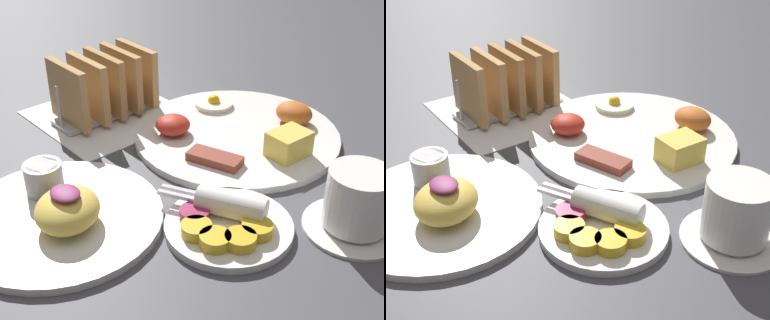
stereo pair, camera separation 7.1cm
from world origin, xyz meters
TOP-DOWN VIEW (x-y plane):
  - ground_plane at (0.00, 0.00)m, footprint 3.00×3.00m
  - napkin_flat at (-0.19, 0.07)m, footprint 0.22×0.22m
  - plate_breakfast at (0.02, 0.17)m, footprint 0.31×0.31m
  - plate_condiments at (0.16, -0.01)m, footprint 0.17×0.15m
  - plate_foreground at (0.02, -0.14)m, footprint 0.25×0.25m
  - toast_rack at (-0.19, 0.07)m, footprint 0.10×0.18m
  - coffee_cup at (0.26, 0.11)m, footprint 0.12×0.12m

SIDE VIEW (x-z plane):
  - ground_plane at x=0.00m, z-range 0.00..0.00m
  - napkin_flat at x=-0.19m, z-range 0.00..0.00m
  - plate_breakfast at x=0.02m, z-range -0.01..0.03m
  - plate_condiments at x=0.16m, z-range -0.01..0.03m
  - plate_foreground at x=0.02m, z-range -0.01..0.04m
  - coffee_cup at x=0.26m, z-range 0.00..0.08m
  - toast_rack at x=-0.19m, z-range 0.00..0.10m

